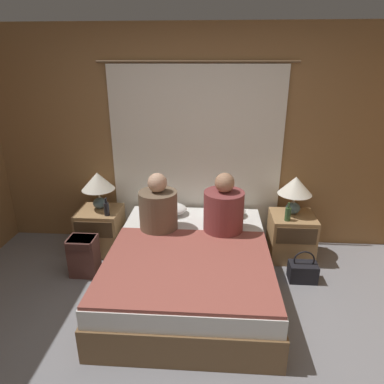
{
  "coord_description": "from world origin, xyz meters",
  "views": [
    {
      "loc": [
        0.21,
        -1.93,
        2.11
      ],
      "look_at": [
        0.0,
        1.16,
        0.92
      ],
      "focal_mm": 32.0,
      "sensor_mm": 36.0,
      "label": 1
    }
  ],
  "objects": [
    {
      "name": "handbag_on_floor",
      "position": [
        1.14,
        1.1,
        0.11
      ],
      "size": [
        0.28,
        0.18,
        0.34
      ],
      "color": "black",
      "rests_on": "ground_plane"
    },
    {
      "name": "person_left_in_bed",
      "position": [
        -0.35,
        1.22,
        0.71
      ],
      "size": [
        0.39,
        0.39,
        0.62
      ],
      "color": "brown",
      "rests_on": "bed"
    },
    {
      "name": "lamp_right",
      "position": [
        1.1,
        1.63,
        0.82
      ],
      "size": [
        0.37,
        0.37,
        0.43
      ],
      "color": "slate",
      "rests_on": "nightstand_right"
    },
    {
      "name": "beer_bottle_on_left_stand",
      "position": [
        -0.96,
        1.44,
        0.6
      ],
      "size": [
        0.06,
        0.06,
        0.2
      ],
      "color": "black",
      "rests_on": "nightstand_left"
    },
    {
      "name": "person_right_in_bed",
      "position": [
        0.32,
        1.22,
        0.72
      ],
      "size": [
        0.4,
        0.4,
        0.63
      ],
      "color": "brown",
      "rests_on": "bed"
    },
    {
      "name": "pillow_left",
      "position": [
        -0.33,
        1.62,
        0.53
      ],
      "size": [
        0.48,
        0.35,
        0.12
      ],
      "color": "white",
      "rests_on": "bed"
    },
    {
      "name": "nightstand_left",
      "position": [
        -1.1,
        1.57,
        0.26
      ],
      "size": [
        0.48,
        0.46,
        0.52
      ],
      "color": "#A87F51",
      "rests_on": "ground_plane"
    },
    {
      "name": "blanket_on_bed",
      "position": [
        0.0,
        0.57,
        0.49
      ],
      "size": [
        1.45,
        1.23,
        0.03
      ],
      "color": "#994C42",
      "rests_on": "bed"
    },
    {
      "name": "curtain_panel",
      "position": [
        0.0,
        1.89,
        1.06
      ],
      "size": [
        2.15,
        0.02,
        2.12
      ],
      "color": "white",
      "rests_on": "ground_plane"
    },
    {
      "name": "bed",
      "position": [
        0.0,
        0.88,
        0.23
      ],
      "size": [
        1.51,
        1.91,
        0.47
      ],
      "color": "brown",
      "rests_on": "ground_plane"
    },
    {
      "name": "nightstand_right",
      "position": [
        1.1,
        1.57,
        0.26
      ],
      "size": [
        0.48,
        0.46,
        0.52
      ],
      "color": "#A87F51",
      "rests_on": "ground_plane"
    },
    {
      "name": "ground_plane",
      "position": [
        0.0,
        0.0,
        0.0
      ],
      "size": [
        16.0,
        16.0,
        0.0
      ],
      "primitive_type": "plane",
      "color": "gray"
    },
    {
      "name": "wall_back",
      "position": [
        0.0,
        1.95,
        1.25
      ],
      "size": [
        4.81,
        0.06,
        2.5
      ],
      "color": "olive",
      "rests_on": "ground_plane"
    },
    {
      "name": "pillow_right",
      "position": [
        0.33,
        1.62,
        0.53
      ],
      "size": [
        0.48,
        0.35,
        0.12
      ],
      "color": "white",
      "rests_on": "bed"
    },
    {
      "name": "beer_bottle_on_right_stand",
      "position": [
        1.01,
        1.44,
        0.59
      ],
      "size": [
        0.06,
        0.06,
        0.2
      ],
      "color": "#2D4C28",
      "rests_on": "nightstand_right"
    },
    {
      "name": "backpack_on_floor",
      "position": [
        -1.12,
        1.07,
        0.24
      ],
      "size": [
        0.28,
        0.24,
        0.43
      ],
      "color": "brown",
      "rests_on": "ground_plane"
    },
    {
      "name": "lamp_left",
      "position": [
        -1.1,
        1.63,
        0.82
      ],
      "size": [
        0.37,
        0.37,
        0.43
      ],
      "color": "slate",
      "rests_on": "nightstand_left"
    }
  ]
}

